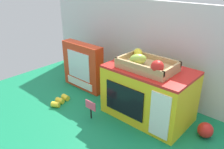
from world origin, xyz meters
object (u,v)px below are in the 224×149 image
object	(u,v)px
toy_microwave	(148,93)
loose_toy_apple	(205,130)
cookie_set_box	(83,66)
food_groups_crate	(146,64)
loose_toy_banana	(60,101)
price_sign	(91,107)

from	to	relation	value
toy_microwave	loose_toy_apple	world-z (taller)	toy_microwave
toy_microwave	cookie_set_box	bearing A→B (deg)	-179.51
loose_toy_apple	toy_microwave	bearing A→B (deg)	-173.87
toy_microwave	food_groups_crate	size ratio (longest dim) A/B	1.57
toy_microwave	loose_toy_banana	size ratio (longest dim) A/B	3.35
loose_toy_banana	price_sign	bearing A→B (deg)	3.53
food_groups_crate	price_sign	xyz separation A→B (m)	(-0.19, -0.20, -0.23)
price_sign	cookie_set_box	bearing A→B (deg)	144.04
food_groups_crate	loose_toy_banana	distance (m)	0.55
food_groups_crate	loose_toy_banana	bearing A→B (deg)	-153.87
toy_microwave	cookie_set_box	distance (m)	0.49
food_groups_crate	cookie_set_box	distance (m)	0.50
price_sign	loose_toy_apple	world-z (taller)	price_sign
food_groups_crate	loose_toy_apple	world-z (taller)	food_groups_crate
cookie_set_box	loose_toy_banana	world-z (taller)	cookie_set_box
food_groups_crate	cookie_set_box	size ratio (longest dim) A/B	0.89
loose_toy_banana	loose_toy_apple	distance (m)	0.78
toy_microwave	loose_toy_banana	distance (m)	0.51
loose_toy_banana	loose_toy_apple	xyz separation A→B (m)	(0.73, 0.26, 0.02)
loose_toy_banana	loose_toy_apple	bearing A→B (deg)	19.71
cookie_set_box	loose_toy_apple	size ratio (longest dim) A/B	4.30
price_sign	loose_toy_apple	size ratio (longest dim) A/B	1.42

